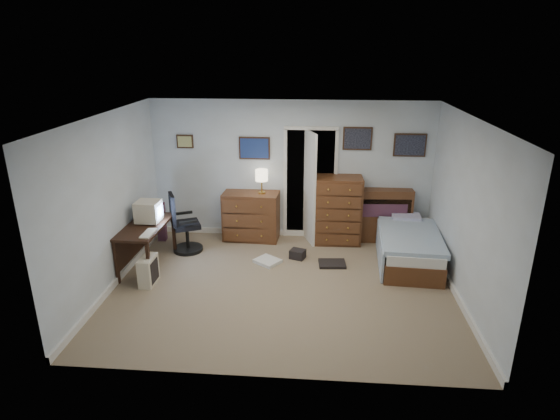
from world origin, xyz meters
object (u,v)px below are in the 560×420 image
object	(u,v)px
tall_dresser	(338,210)
bed	(408,246)
office_chair	(183,229)
low_dresser	(251,216)
computer_desk	(141,235)

from	to	relation	value
tall_dresser	bed	world-z (taller)	tall_dresser
office_chair	low_dresser	size ratio (longest dim) A/B	1.06
computer_desk	bed	xyz separation A→B (m)	(4.27, 0.52, -0.28)
office_chair	low_dresser	world-z (taller)	office_chair
computer_desk	bed	bearing A→B (deg)	8.35
low_dresser	bed	world-z (taller)	low_dresser
office_chair	bed	distance (m)	3.78
bed	tall_dresser	bearing A→B (deg)	150.66
computer_desk	bed	size ratio (longest dim) A/B	0.69
office_chair	tall_dresser	world-z (taller)	tall_dresser
office_chair	tall_dresser	size ratio (longest dim) A/B	0.86
low_dresser	tall_dresser	distance (m)	1.56
computer_desk	low_dresser	bearing A→B (deg)	40.44
low_dresser	bed	xyz separation A→B (m)	(2.69, -0.76, -0.17)
computer_desk	bed	distance (m)	4.31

